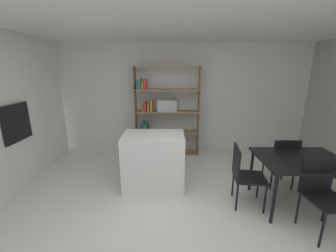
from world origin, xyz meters
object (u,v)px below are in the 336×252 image
object	(u,v)px
dining_table	(301,163)
dining_chair_near	(322,190)
built_in_oven	(16,123)
kitchen_island	(154,160)
open_bookshelf	(162,111)
dining_chair_island_side	(243,171)
dining_chair_far	(282,159)

from	to	relation	value
dining_table	dining_chair_near	bearing A→B (deg)	-91.27
built_in_oven	kitchen_island	distance (m)	2.33
open_bookshelf	dining_chair_island_side	bearing A→B (deg)	-58.01
dining_table	dining_chair_far	world-z (taller)	dining_chair_far
kitchen_island	dining_chair_near	xyz separation A→B (m)	(2.15, -1.02, 0.08)
kitchen_island	dining_chair_far	bearing A→B (deg)	-1.39
dining_chair_far	dining_chair_near	bearing A→B (deg)	89.72
dining_chair_near	dining_chair_island_side	xyz separation A→B (m)	(-0.80, 0.49, -0.01)
kitchen_island	built_in_oven	bearing A→B (deg)	-179.21
kitchen_island	open_bookshelf	xyz separation A→B (m)	(0.08, 1.49, 0.56)
dining_table	dining_chair_near	distance (m)	0.50
built_in_oven	dining_chair_island_side	xyz separation A→B (m)	(3.57, -0.50, -0.60)
open_bookshelf	dining_chair_near	distance (m)	3.28
built_in_oven	kitchen_island	size ratio (longest dim) A/B	0.61
dining_chair_near	open_bookshelf	bearing A→B (deg)	123.26
built_in_oven	open_bookshelf	xyz separation A→B (m)	(2.31, 1.52, -0.11)
open_bookshelf	dining_chair_near	world-z (taller)	open_bookshelf
kitchen_island	dining_chair_island_side	xyz separation A→B (m)	(1.34, -0.53, 0.07)
open_bookshelf	dining_chair_far	distance (m)	2.63
kitchen_island	dining_table	bearing A→B (deg)	-14.04
kitchen_island	dining_chair_near	world-z (taller)	kitchen_island
dining_table	dining_chair_near	xyz separation A→B (m)	(-0.01, -0.48, -0.13)
built_in_oven	dining_chair_far	bearing A→B (deg)	-0.28
kitchen_island	dining_chair_far	xyz separation A→B (m)	(2.16, -0.05, 0.06)
built_in_oven	dining_chair_near	world-z (taller)	built_in_oven
kitchen_island	dining_chair_island_side	bearing A→B (deg)	-21.41
dining_chair_near	dining_chair_far	distance (m)	0.97
dining_table	dining_chair_far	xyz separation A→B (m)	(-0.00, 0.49, -0.15)
kitchen_island	dining_table	world-z (taller)	kitchen_island
dining_table	dining_chair_near	size ratio (longest dim) A/B	1.32
dining_chair_far	dining_table	bearing A→B (deg)	90.38
open_bookshelf	dining_chair_near	xyz separation A→B (m)	(2.06, -2.51, -0.48)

